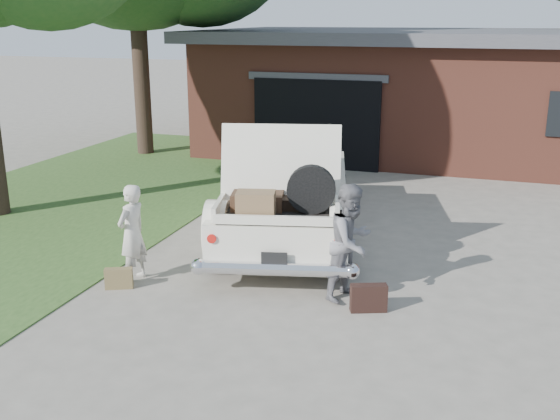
% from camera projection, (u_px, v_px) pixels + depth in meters
% --- Properties ---
extents(ground, '(90.00, 90.00, 0.00)m').
position_uv_depth(ground, '(266.00, 300.00, 8.82)').
color(ground, gray).
rests_on(ground, ground).
extents(grass_strip, '(6.00, 16.00, 0.02)m').
position_uv_depth(grass_strip, '(59.00, 205.00, 13.21)').
color(grass_strip, '#2D4C1E').
rests_on(grass_strip, ground).
extents(house, '(12.80, 7.80, 3.30)m').
position_uv_depth(house, '(434.00, 90.00, 18.49)').
color(house, brown).
rests_on(house, ground).
extents(sedan, '(3.25, 5.66, 2.18)m').
position_uv_depth(sedan, '(288.00, 193.00, 11.17)').
color(sedan, silver).
rests_on(sedan, ground).
extents(woman_left, '(0.42, 0.57, 1.42)m').
position_uv_depth(woman_left, '(132.00, 233.00, 9.31)').
color(woman_left, beige).
rests_on(woman_left, ground).
extents(woman_right, '(0.85, 0.95, 1.59)m').
position_uv_depth(woman_right, '(351.00, 242.00, 8.70)').
color(woman_right, slate).
rests_on(woman_right, ground).
extents(suitcase_left, '(0.40, 0.27, 0.30)m').
position_uv_depth(suitcase_left, '(119.00, 278.00, 9.17)').
color(suitcase_left, olive).
rests_on(suitcase_left, ground).
extents(suitcase_right, '(0.49, 0.31, 0.36)m').
position_uv_depth(suitcase_right, '(369.00, 298.00, 8.45)').
color(suitcase_right, black).
rests_on(suitcase_right, ground).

